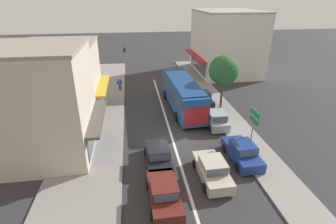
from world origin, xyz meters
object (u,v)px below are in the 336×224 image
(city_bus, at_px, (182,92))
(sedan_behind_bus_near, at_px, (164,193))
(sedan_adjacent_lane_trail, at_px, (158,156))
(pedestrian_with_handbag_near, at_px, (120,83))
(parked_sedan_kerb_third, at_px, (202,98))
(directional_road_sign, at_px, (254,120))
(street_tree_right, at_px, (224,70))
(traffic_light_downstreet, at_px, (125,57))
(sedan_queue_far_back, at_px, (212,170))
(parked_sedan_kerb_front, at_px, (242,152))
(parked_hatchback_kerb_second, at_px, (216,119))

(city_bus, height_order, sedan_behind_bus_near, city_bus)
(sedan_adjacent_lane_trail, relative_size, pedestrian_with_handbag_near, 2.58)
(parked_sedan_kerb_third, bearing_deg, directional_road_sign, -82.63)
(sedan_behind_bus_near, relative_size, parked_sedan_kerb_third, 0.99)
(parked_sedan_kerb_third, distance_m, street_tree_right, 4.26)
(city_bus, relative_size, parked_sedan_kerb_third, 2.57)
(traffic_light_downstreet, bearing_deg, sedan_queue_far_back, -77.17)
(sedan_behind_bus_near, relative_size, sedan_adjacent_lane_trail, 1.01)
(parked_sedan_kerb_front, bearing_deg, sedan_queue_far_back, -147.98)
(city_bus, bearing_deg, sedan_adjacent_lane_trail, -110.47)
(parked_sedan_kerb_front, relative_size, parked_hatchback_kerb_second, 1.14)
(sedan_queue_far_back, xyz_separation_m, pedestrian_with_handbag_near, (-6.59, 18.62, 0.40))
(sedan_queue_far_back, relative_size, traffic_light_downstreet, 1.01)
(sedan_adjacent_lane_trail, distance_m, parked_hatchback_kerb_second, 7.98)
(parked_hatchback_kerb_second, height_order, parked_sedan_kerb_third, parked_hatchback_kerb_second)
(sedan_queue_far_back, bearing_deg, parked_sedan_kerb_third, 78.17)
(sedan_adjacent_lane_trail, bearing_deg, street_tree_right, 49.61)
(city_bus, bearing_deg, sedan_queue_far_back, -91.06)
(parked_sedan_kerb_front, bearing_deg, parked_hatchback_kerb_second, 92.54)
(pedestrian_with_handbag_near, bearing_deg, parked_hatchback_kerb_second, -50.74)
(parked_sedan_kerb_front, xyz_separation_m, directional_road_sign, (1.16, 1.10, 2.04))
(parked_sedan_kerb_front, xyz_separation_m, traffic_light_downstreet, (-8.72, 24.05, 2.19))
(city_bus, relative_size, sedan_behind_bus_near, 2.59)
(parked_sedan_kerb_third, bearing_deg, traffic_light_downstreet, 123.56)
(street_tree_right, bearing_deg, sedan_queue_far_back, -111.19)
(parked_sedan_kerb_front, height_order, parked_sedan_kerb_third, same)
(city_bus, height_order, pedestrian_with_handbag_near, city_bus)
(parked_sedan_kerb_front, height_order, directional_road_sign, directional_road_sign)
(sedan_queue_far_back, bearing_deg, parked_hatchback_kerb_second, 70.70)
(sedan_adjacent_lane_trail, height_order, street_tree_right, street_tree_right)
(parked_hatchback_kerb_second, relative_size, traffic_light_downstreet, 0.89)
(city_bus, height_order, parked_hatchback_kerb_second, city_bus)
(street_tree_right, bearing_deg, parked_sedan_kerb_third, 138.33)
(parked_hatchback_kerb_second, xyz_separation_m, street_tree_right, (1.82, 3.98, 3.55))
(directional_road_sign, bearing_deg, city_bus, 112.59)
(parked_sedan_kerb_third, relative_size, traffic_light_downstreet, 1.01)
(sedan_queue_far_back, distance_m, directional_road_sign, 5.33)
(directional_road_sign, height_order, pedestrian_with_handbag_near, directional_road_sign)
(sedan_queue_far_back, distance_m, traffic_light_downstreet, 26.58)
(parked_sedan_kerb_front, bearing_deg, traffic_light_downstreet, 109.93)
(sedan_queue_far_back, height_order, directional_road_sign, directional_road_sign)
(traffic_light_downstreet, height_order, directional_road_sign, traffic_light_downstreet)
(sedan_behind_bus_near, distance_m, parked_hatchback_kerb_second, 11.00)
(sedan_adjacent_lane_trail, bearing_deg, directional_road_sign, 5.58)
(street_tree_right, bearing_deg, parked_sedan_kerb_front, -99.29)
(city_bus, distance_m, traffic_light_downstreet, 15.20)
(city_bus, height_order, parked_sedan_kerb_third, city_bus)
(directional_road_sign, height_order, street_tree_right, street_tree_right)
(sedan_behind_bus_near, xyz_separation_m, directional_road_sign, (7.49, 4.65, 2.04))
(sedan_queue_far_back, relative_size, street_tree_right, 0.73)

